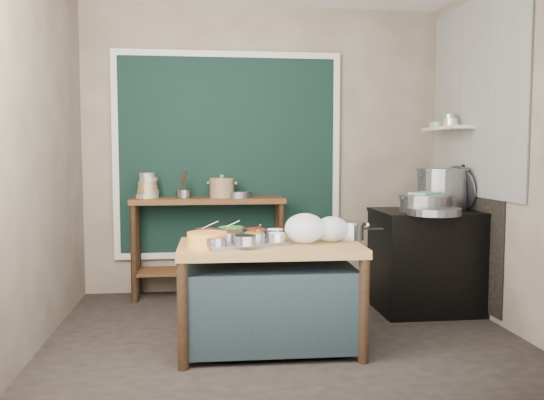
{
  "coord_description": "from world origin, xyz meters",
  "views": [
    {
      "loc": [
        -0.6,
        -4.21,
        1.37
      ],
      "look_at": [
        -0.06,
        0.25,
        1.01
      ],
      "focal_mm": 38.0,
      "sensor_mm": 36.0,
      "label": 1
    }
  ],
  "objects": [
    {
      "name": "shelf_bowl_stack",
      "position": [
        1.63,
        0.8,
        1.67
      ],
      "size": [
        0.13,
        0.13,
        0.11
      ],
      "color": "silver",
      "rests_on": "wall_shelf"
    },
    {
      "name": "shelf_bowl_green",
      "position": [
        1.63,
        1.08,
        1.64
      ],
      "size": [
        0.2,
        0.2,
        0.06
      ],
      "primitive_type": "cylinder",
      "rotation": [
        0.0,
        0.0,
        -0.38
      ],
      "color": "gray",
      "rests_on": "wall_shelf"
    },
    {
      "name": "plastic_bag_b",
      "position": [
        0.3,
        -0.27,
        0.84
      ],
      "size": [
        0.28,
        0.25,
        0.18
      ],
      "primitive_type": "ellipsoid",
      "rotation": [
        0.0,
        0.0,
        0.21
      ],
      "color": "white",
      "rests_on": "prep_table"
    },
    {
      "name": "condiment_tray",
      "position": [
        -0.35,
        -0.31,
        0.76
      ],
      "size": [
        0.67,
        0.58,
        0.03
      ],
      "primitive_type": "cube",
      "rotation": [
        0.0,
        0.0,
        0.38
      ],
      "color": "gray",
      "rests_on": "prep_table"
    },
    {
      "name": "plastic_bag_a",
      "position": [
        0.1,
        -0.32,
        0.86
      ],
      "size": [
        0.32,
        0.29,
        0.21
      ],
      "primitive_type": "ellipsoid",
      "rotation": [
        0.0,
        0.0,
        -0.2
      ],
      "color": "white",
      "rests_on": "prep_table"
    },
    {
      "name": "prep_table",
      "position": [
        -0.14,
        -0.3,
        0.38
      ],
      "size": [
        1.26,
        0.74,
        0.75
      ],
      "primitive_type": "cube",
      "rotation": [
        0.0,
        0.0,
        -0.02
      ],
      "color": "olive",
      "rests_on": "floor"
    },
    {
      "name": "wide_bowl",
      "position": [
        -0.26,
        1.26,
        0.98
      ],
      "size": [
        0.28,
        0.28,
        0.06
      ],
      "primitive_type": "cylinder",
      "rotation": [
        0.0,
        0.0,
        0.23
      ],
      "color": "gray",
      "rests_on": "back_counter"
    },
    {
      "name": "utensil_cup",
      "position": [
        -0.78,
        1.25,
        0.99
      ],
      "size": [
        0.18,
        0.18,
        0.08
      ],
      "primitive_type": "cylinder",
      "rotation": [
        0.0,
        0.0,
        -0.42
      ],
      "color": "gray",
      "rests_on": "back_counter"
    },
    {
      "name": "ceramic_crock",
      "position": [
        -0.42,
        1.28,
        1.03
      ],
      "size": [
        0.3,
        0.3,
        0.17
      ],
      "primitive_type": null,
      "rotation": [
        0.0,
        0.0,
        -0.24
      ],
      "color": "#8A6E4B",
      "rests_on": "back_counter"
    },
    {
      "name": "condiment_bowls",
      "position": [
        -0.38,
        -0.29,
        0.81
      ],
      "size": [
        0.65,
        0.52,
        0.08
      ],
      "color": "gray",
      "rests_on": "condiment_tray"
    },
    {
      "name": "curtain_frame",
      "position": [
        -0.35,
        1.46,
        1.35
      ],
      "size": [
        2.22,
        0.03,
        2.02
      ],
      "primitive_type": null,
      "color": "beige",
      "rests_on": "back_wall"
    },
    {
      "name": "green_cloth",
      "position": [
        1.25,
        0.41,
        1.04
      ],
      "size": [
        0.29,
        0.27,
        0.02
      ],
      "primitive_type": "cube",
      "rotation": [
        0.0,
        0.0,
        0.52
      ],
      "color": "#66A69B",
      "rests_on": "steamer"
    },
    {
      "name": "soot_patch",
      "position": [
        1.74,
        0.65,
        0.7
      ],
      "size": [
        0.01,
        1.3,
        1.3
      ],
      "primitive_type": "cube",
      "color": "black",
      "rests_on": "right_wall"
    },
    {
      "name": "curtain_panel",
      "position": [
        -0.35,
        1.47,
        1.35
      ],
      "size": [
        2.1,
        0.02,
        1.9
      ],
      "primitive_type": "cube",
      "color": "black",
      "rests_on": "back_wall"
    },
    {
      "name": "steamer",
      "position": [
        1.25,
        0.41,
        0.95
      ],
      "size": [
        0.55,
        0.55,
        0.15
      ],
      "primitive_type": null,
      "rotation": [
        0.0,
        0.0,
        0.22
      ],
      "color": "gray",
      "rests_on": "stove_top"
    },
    {
      "name": "stock_pot",
      "position": [
        1.49,
        0.63,
        1.06
      ],
      "size": [
        0.55,
        0.55,
        0.36
      ],
      "primitive_type": null,
      "rotation": [
        0.0,
        0.0,
        0.23
      ],
      "color": "gray",
      "rests_on": "stove_top"
    },
    {
      "name": "saucepan",
      "position": [
        0.44,
        -0.19,
        0.82
      ],
      "size": [
        0.28,
        0.28,
        0.13
      ],
      "primitive_type": null,
      "rotation": [
        0.0,
        0.0,
        -0.14
      ],
      "color": "gray",
      "rests_on": "prep_table"
    },
    {
      "name": "stove_block",
      "position": [
        1.35,
        0.55,
        0.42
      ],
      "size": [
        0.9,
        0.68,
        0.85
      ],
      "primitive_type": "cube",
      "color": "black",
      "rests_on": "floor"
    },
    {
      "name": "right_wall",
      "position": [
        1.76,
        0.0,
        1.4
      ],
      "size": [
        0.02,
        3.0,
        2.8
      ],
      "primitive_type": "cube",
      "color": "gray",
      "rests_on": "floor"
    },
    {
      "name": "wall_shelf",
      "position": [
        1.63,
        0.85,
        1.6
      ],
      "size": [
        0.22,
        0.7,
        0.03
      ],
      "primitive_type": "cube",
      "color": "beige",
      "rests_on": "right_wall"
    },
    {
      "name": "back_wall",
      "position": [
        0.0,
        1.51,
        1.4
      ],
      "size": [
        3.5,
        0.02,
        2.8
      ],
      "primitive_type": "cube",
      "color": "gray",
      "rests_on": "floor"
    },
    {
      "name": "tile_panel",
      "position": [
        1.74,
        0.55,
        1.85
      ],
      "size": [
        0.02,
        1.7,
        1.7
      ],
      "primitive_type": "cube",
      "color": "#B2B2AA",
      "rests_on": "right_wall"
    },
    {
      "name": "yellow_basin",
      "position": [
        -0.57,
        -0.42,
        0.8
      ],
      "size": [
        0.34,
        0.34,
        0.1
      ],
      "primitive_type": "cylinder",
      "rotation": [
        0.0,
        0.0,
        -0.37
      ],
      "color": "gold",
      "rests_on": "prep_table"
    },
    {
      "name": "pot_lid",
      "position": [
        1.65,
        0.62,
        1.07
      ],
      "size": [
        0.18,
        0.41,
        0.39
      ],
      "primitive_type": "cylinder",
      "rotation": [
        0.0,
        1.36,
        0.21
      ],
      "color": "gray",
      "rests_on": "stove_top"
    },
    {
      "name": "floor",
      "position": [
        0.0,
        0.0,
        -0.01
      ],
      "size": [
        3.5,
        3.0,
        0.02
      ],
      "primitive_type": "cube",
      "color": "#2D2622",
      "rests_on": "ground"
    },
    {
      "name": "left_wall",
      "position": [
        -1.76,
        0.0,
        1.4
      ],
      "size": [
        0.02,
        3.0,
        2.8
      ],
      "primitive_type": "cube",
      "color": "gray",
      "rests_on": "floor"
    },
    {
      "name": "stove_top",
      "position": [
        1.35,
        0.55,
        0.86
      ],
      "size": [
        0.92,
        0.69,
        0.03
      ],
      "primitive_type": "cube",
      "color": "black",
      "rests_on": "stove_block"
    },
    {
      "name": "bowl_stack",
      "position": [
        -1.11,
        1.3,
        1.05
      ],
      "size": [
        0.21,
        0.21,
        0.24
      ],
      "color": "tan",
      "rests_on": "back_counter"
    },
    {
      "name": "shallow_pan",
      "position": [
        1.24,
        0.18,
        0.91
      ],
      "size": [
        0.52,
        0.52,
        0.06
      ],
      "primitive_type": "cylinder",
      "rotation": [
        0.0,
        0.0,
        0.24
      ],
      "color": "gray",
      "rests_on": "stove_top"
    },
    {
      "name": "back_counter",
      "position": [
        -0.55,
        1.28,
        0.47
      ],
      "size": [
        1.45,
        0.4,
        0.95
      ],
      "primitive_type": "cube",
      "color": "brown",
      "rests_on": "floor"
    }
  ]
}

